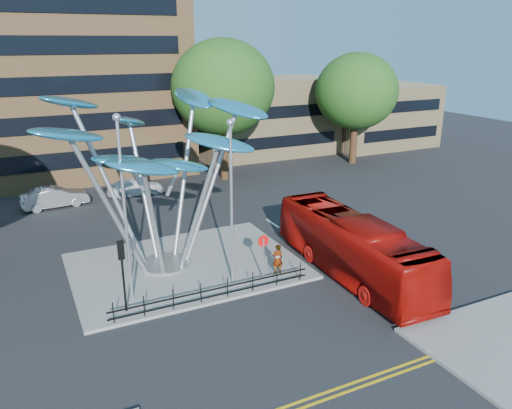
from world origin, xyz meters
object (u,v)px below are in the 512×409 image
street_lamp_left (123,194)px  red_bus (352,246)px  street_lamp_right (231,189)px  traffic_light_island (122,261)px  tree_right (223,87)px  tree_far (357,91)px  leaf_sculpture (156,143)px  parked_car_right (135,187)px  no_entry_sign_island (263,250)px  parked_car_mid (55,197)px  pedestrian (277,259)px

street_lamp_left → red_bus: (11.10, -2.17, -3.75)m
street_lamp_left → street_lamp_right: bearing=-5.7°
street_lamp_left → traffic_light_island: 2.96m
tree_right → tree_far: 14.03m
red_bus → leaf_sculpture: bearing=150.4°
parked_car_right → tree_right: bearing=-82.2°
street_lamp_right → no_entry_sign_island: (1.50, -0.48, -3.28)m
traffic_light_island → red_bus: bearing=-5.8°
no_entry_sign_island → parked_car_right: size_ratio=0.55×
leaf_sculpture → parked_car_mid: size_ratio=2.70×
tree_far → pedestrian: 27.66m
tree_right → parked_car_right: (-8.32, -1.29, -7.40)m
leaf_sculpture → street_lamp_right: (2.57, -3.68, -1.78)m
tree_right → parked_car_right: bearing=-171.2°
tree_far → pedestrian: (-19.00, -19.14, -6.14)m
street_lamp_left → parked_car_right: bearing=76.3°
street_lamp_left → parked_car_mid: bearing=96.5°
tree_right → street_lamp_left: bearing=-124.0°
leaf_sculpture → red_bus: 11.47m
red_bus → pedestrian: red_bus is taller
tree_far → parked_car_mid: bearing=-176.3°
tree_far → parked_car_right: tree_far is taller
street_lamp_right → red_bus: (6.10, -1.67, -3.49)m
tree_right → traffic_light_island: size_ratio=3.54×
traffic_light_island → street_lamp_left: bearing=63.4°
traffic_light_island → red_bus: traffic_light_island is taller
no_entry_sign_island → red_bus: 4.75m
leaf_sculpture → parked_car_mid: 15.44m
street_lamp_right → red_bus: bearing=-15.3°
tree_right → no_entry_sign_island: (-6.00, -19.48, -6.22)m
tree_far → pedestrian: bearing=-134.8°
tree_right → tree_far: tree_right is taller
traffic_light_island → red_bus: 11.70m
parked_car_mid → parked_car_right: 6.12m
street_lamp_right → traffic_light_island: 6.05m
tree_right → red_bus: size_ratio=1.05×
traffic_light_island → parked_car_mid: (-1.41, 17.68, -1.84)m
street_lamp_right → leaf_sculpture: bearing=124.9°
parked_car_right → street_lamp_left: bearing=165.4°
no_entry_sign_island → parked_car_right: 18.38m
tree_right → leaf_sculpture: tree_right is taller
street_lamp_left → leaf_sculpture: bearing=52.6°
traffic_light_island → parked_car_mid: size_ratio=0.73×
red_bus → pedestrian: bearing=159.2°
no_entry_sign_island → pedestrian: size_ratio=1.49×
parked_car_mid → parked_car_right: parked_car_mid is taller
street_lamp_left → no_entry_sign_island: 7.47m
pedestrian → leaf_sculpture: bearing=-34.2°
street_lamp_left → traffic_light_island: (-0.50, -1.00, -2.74)m
red_bus → parked_car_right: 20.60m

